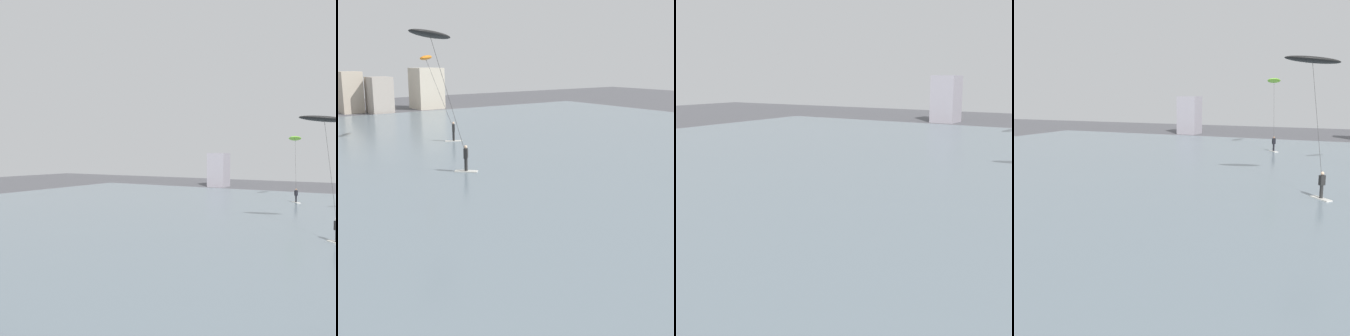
# 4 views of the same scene
# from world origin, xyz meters

# --- Properties ---
(water_bay) EXTENTS (84.00, 52.00, 0.10)m
(water_bay) POSITION_xyz_m (0.00, 30.01, 0.05)
(water_bay) COLOR slate
(water_bay) RESTS_ON ground
(kitesurfer_orange) EXTENTS (2.97, 4.04, 7.16)m
(kitesurfer_orange) POSITION_xyz_m (7.17, 35.50, 5.99)
(kitesurfer_orange) COLOR silver
(kitesurfer_orange) RESTS_ON water_bay
(kitesurfer_black) EXTENTS (3.63, 3.75, 8.53)m
(kitesurfer_black) POSITION_xyz_m (2.63, 25.61, 7.64)
(kitesurfer_black) COLOR silver
(kitesurfer_black) RESTS_ON water_bay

